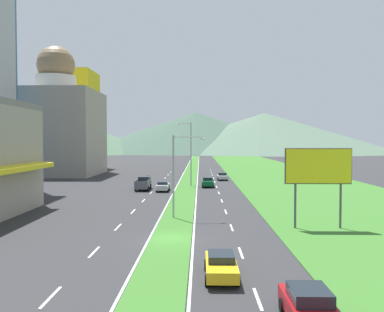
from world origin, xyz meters
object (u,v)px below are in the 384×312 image
(car_2, at_px, (310,307))
(pickup_truck_0, at_px, (143,184))
(street_lamp_near, at_px, (177,170))
(street_lamp_mid, at_px, (190,150))
(car_4, at_px, (208,182))
(car_0, at_px, (163,186))
(car_3, at_px, (221,265))
(motorcycle_rider, at_px, (148,181))
(billboard_roadside, at_px, (318,169))
(car_1, at_px, (222,176))

(car_2, bearing_deg, pickup_truck_0, -163.87)
(street_lamp_near, xyz_separation_m, street_lamp_mid, (0.46, 29.02, 1.30))
(street_lamp_mid, xyz_separation_m, car_4, (3.11, -0.93, -5.37))
(street_lamp_near, height_order, car_2, street_lamp_near)
(street_lamp_mid, bearing_deg, car_2, -83.05)
(street_lamp_near, height_order, car_4, street_lamp_near)
(street_lamp_near, bearing_deg, car_0, 99.05)
(street_lamp_near, relative_size, car_0, 1.77)
(street_lamp_mid, distance_m, car_3, 47.01)
(street_lamp_near, height_order, pickup_truck_0, street_lamp_near)
(car_0, relative_size, car_3, 1.11)
(street_lamp_near, xyz_separation_m, car_3, (3.45, -17.58, -4.17))
(street_lamp_near, bearing_deg, motorcycle_rider, 102.76)
(street_lamp_mid, relative_size, motorcycle_rider, 5.49)
(billboard_roadside, bearing_deg, street_lamp_mid, 109.85)
(car_1, relative_size, car_3, 1.01)
(street_lamp_mid, relative_size, pickup_truck_0, 2.03)
(street_lamp_near, relative_size, car_1, 1.94)
(car_2, height_order, pickup_truck_0, pickup_truck_0)
(car_2, bearing_deg, motorcycle_rider, -165.71)
(car_3, bearing_deg, billboard_roadside, 144.41)
(street_lamp_mid, relative_size, car_1, 2.56)
(street_lamp_mid, height_order, car_1, street_lamp_mid)
(car_4, bearing_deg, car_1, 165.37)
(car_2, bearing_deg, street_lamp_near, -163.73)
(street_lamp_mid, height_order, motorcycle_rider, street_lamp_mid)
(street_lamp_mid, height_order, car_2, street_lamp_mid)
(billboard_roadside, distance_m, pickup_truck_0, 34.75)
(street_lamp_mid, bearing_deg, billboard_roadside, -70.15)
(street_lamp_near, xyz_separation_m, car_0, (-3.52, 22.06, -4.11))
(motorcycle_rider, bearing_deg, car_1, -55.63)
(car_1, bearing_deg, car_0, -29.53)
(car_2, relative_size, pickup_truck_0, 0.82)
(street_lamp_near, bearing_deg, street_lamp_mid, 89.10)
(car_4, bearing_deg, car_3, -0.15)
(car_0, relative_size, motorcycle_rider, 2.36)
(billboard_roadside, xyz_separation_m, car_2, (-5.79, -18.75, -4.50))
(street_lamp_near, bearing_deg, car_1, 80.50)
(street_lamp_mid, relative_size, car_0, 2.33)
(street_lamp_near, bearing_deg, billboard_roadside, -20.54)
(street_lamp_near, distance_m, car_0, 22.71)
(billboard_roadside, height_order, car_4, billboard_roadside)
(car_0, xyz_separation_m, motorcycle_rider, (-3.45, 8.70, -0.03))
(billboard_roadside, bearing_deg, street_lamp_near, 159.46)
(street_lamp_mid, relative_size, car_4, 2.35)
(car_1, relative_size, motorcycle_rider, 2.15)
(billboard_roadside, xyz_separation_m, car_3, (-9.19, -12.84, -4.57))
(motorcycle_rider, bearing_deg, pickup_truck_0, -178.64)
(car_1, height_order, motorcycle_rider, motorcycle_rider)
(car_1, distance_m, pickup_truck_0, 21.24)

